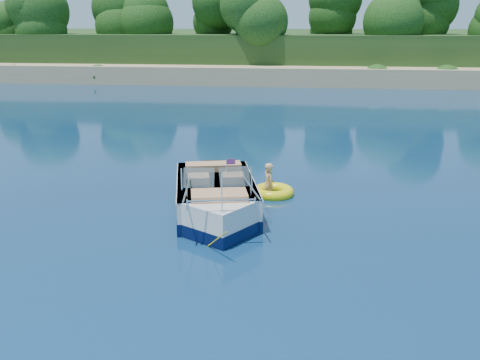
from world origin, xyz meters
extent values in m
plane|color=#092241|center=(0.00, 0.00, 0.00)|extent=(160.00, 160.00, 0.00)
cube|color=tan|center=(0.00, 38.00, 0.50)|extent=(170.00, 8.00, 2.00)
cube|color=#1B3314|center=(0.00, 65.00, 1.00)|extent=(170.00, 56.00, 6.00)
cylinder|color=black|center=(-18.00, 40.50, 3.10)|extent=(0.44, 0.44, 3.20)
sphere|color=black|center=(-18.00, 40.50, 6.14)|extent=(5.28, 5.28, 5.28)
cylinder|color=black|center=(0.00, 42.00, 3.30)|extent=(0.44, 0.44, 3.60)
sphere|color=black|center=(0.00, 42.00, 6.72)|extent=(5.94, 5.94, 5.94)
cube|color=silver|center=(1.55, 4.27, 0.32)|extent=(2.91, 4.28, 1.09)
cube|color=silver|center=(1.97, 2.46, 0.32)|extent=(2.01, 2.01, 1.09)
cube|color=#070F35|center=(1.55, 4.27, 0.17)|extent=(2.95, 4.32, 0.31)
cube|color=#070F35|center=(1.97, 2.46, 0.17)|extent=(2.05, 2.05, 0.31)
cube|color=#A38556|center=(1.48, 4.57, 0.62)|extent=(2.24, 3.04, 0.10)
cube|color=silver|center=(1.55, 4.27, 0.83)|extent=(2.95, 4.29, 0.06)
cube|color=black|center=(1.06, 6.35, 0.36)|extent=(0.64, 0.48, 0.93)
cube|color=#8C9EA5|center=(1.26, 3.45, 1.13)|extent=(0.83, 0.35, 0.50)
cube|color=#8C9EA5|center=(2.17, 3.67, 1.13)|extent=(0.85, 0.55, 0.50)
cube|color=tan|center=(1.16, 3.91, 0.86)|extent=(0.68, 0.68, 0.41)
cube|color=tan|center=(2.06, 4.12, 0.86)|extent=(0.68, 0.68, 0.41)
cube|color=tan|center=(1.31, 5.27, 0.86)|extent=(1.70, 0.92, 0.39)
cube|color=tan|center=(1.93, 2.66, 0.84)|extent=(1.51, 1.07, 0.35)
cylinder|color=silver|center=(2.15, 1.70, 1.30)|extent=(0.03, 0.03, 0.88)
cube|color=red|center=(2.08, 3.65, 1.54)|extent=(0.22, 0.07, 0.14)
cube|color=silver|center=(2.17, 1.65, 0.89)|extent=(0.11, 0.08, 0.05)
cylinder|color=yellow|center=(2.10, 1.26, 0.36)|extent=(0.63, 0.95, 0.79)
torus|color=#FFED0F|center=(3.04, 5.77, 0.08)|extent=(1.37, 1.37, 0.34)
torus|color=red|center=(3.04, 5.77, 0.10)|extent=(1.13, 1.13, 0.11)
imported|color=tan|center=(2.89, 5.85, 0.00)|extent=(0.63, 0.83, 1.50)
camera|label=1|loc=(4.03, -9.58, 4.97)|focal=40.00mm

